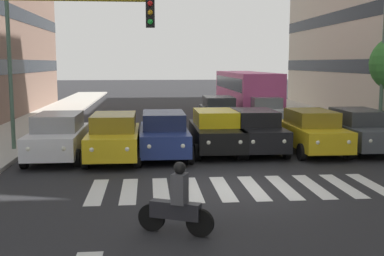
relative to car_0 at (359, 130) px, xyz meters
name	(u,v)px	position (x,y,z in m)	size (l,w,h in m)	color
ground_plane	(238,188)	(6.05, 5.35, -0.89)	(180.00, 180.00, 0.00)	#262628
crosswalk_markings	(238,188)	(6.05, 5.35, -0.88)	(8.55, 2.80, 0.01)	silver
car_0	(359,130)	(0.00, 0.00, 0.00)	(2.02, 4.44, 1.72)	#474C51
car_1	(312,131)	(2.04, 0.15, 0.00)	(2.02, 4.44, 1.72)	gold
car_2	(255,131)	(4.30, -0.20, 0.00)	(2.02, 4.44, 1.72)	black
car_3	(216,131)	(5.92, -0.19, 0.00)	(2.02, 4.44, 1.72)	black
car_4	(164,134)	(8.04, 0.41, 0.00)	(2.02, 4.44, 1.72)	navy
car_5	(114,136)	(9.91, 0.85, 0.00)	(2.02, 4.44, 1.72)	gold
car_6	(58,136)	(12.02, 0.55, 0.00)	(2.02, 4.44, 1.72)	silver
car_row2_0	(219,111)	(4.63, -7.99, 0.00)	(2.02, 4.44, 1.72)	#474C51
car_row2_1	(264,111)	(2.06, -7.77, 0.00)	(2.02, 4.44, 1.72)	#B2B7BC
bus_behind_traffic	(246,89)	(2.04, -12.98, 0.97)	(2.78, 10.50, 3.00)	#DB5193
motorcycle_with_rider	(177,205)	(8.06, 8.92, -0.24)	(1.59, 0.79, 1.57)	black
traffic_light_gantry	(32,59)	(11.72, 5.47, 2.85)	(4.77, 0.36, 5.50)	#AD991E
street_lamp_left	(372,36)	(-1.43, -2.22, 3.92)	(3.48, 0.28, 7.56)	#4C6B56
street_lamp_right	(21,33)	(13.60, -1.07, 3.90)	(3.15, 0.28, 7.58)	#4C6B56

